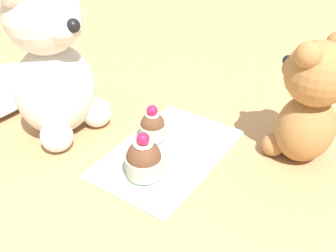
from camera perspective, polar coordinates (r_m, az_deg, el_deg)
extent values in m
plane|color=tan|center=(0.65, 0.00, -4.07)|extent=(4.00, 4.00, 0.00)
cube|color=#8EBC99|center=(0.65, 0.00, -3.86)|extent=(0.25, 0.16, 0.01)
ellipsoid|color=silver|center=(0.70, -15.95, 5.09)|extent=(0.15, 0.13, 0.16)
sphere|color=silver|center=(0.65, -17.75, 14.95)|extent=(0.12, 0.12, 0.12)
ellipsoid|color=silver|center=(0.62, -14.90, 13.70)|extent=(0.06, 0.05, 0.05)
sphere|color=black|center=(0.60, -13.63, 13.97)|extent=(0.02, 0.02, 0.02)
sphere|color=silver|center=(0.67, -15.85, -1.42)|extent=(0.05, 0.05, 0.05)
sphere|color=silver|center=(0.72, -10.35, 1.94)|extent=(0.05, 0.05, 0.05)
ellipsoid|color=#A3703D|center=(0.65, 19.29, -0.31)|extent=(0.12, 0.12, 0.11)
sphere|color=#A3703D|center=(0.61, 20.97, 7.08)|extent=(0.10, 0.10, 0.10)
ellipsoid|color=#A3703D|center=(0.63, 18.14, 7.99)|extent=(0.06, 0.05, 0.04)
sphere|color=black|center=(0.63, 17.03, 9.05)|extent=(0.02, 0.02, 0.02)
sphere|color=#A3703D|center=(0.57, 19.68, 9.68)|extent=(0.04, 0.04, 0.04)
sphere|color=#A3703D|center=(0.71, 18.43, -0.78)|extent=(0.04, 0.04, 0.04)
sphere|color=#A3703D|center=(0.66, 14.98, -2.62)|extent=(0.04, 0.04, 0.04)
cylinder|color=#B2ADA3|center=(0.67, -2.23, -0.69)|extent=(0.05, 0.05, 0.03)
sphere|color=brown|center=(0.67, -2.26, 0.24)|extent=(0.04, 0.04, 0.04)
cylinder|color=white|center=(0.66, -2.30, 1.62)|extent=(0.02, 0.02, 0.00)
sphere|color=#B71947|center=(0.65, -2.31, 2.24)|extent=(0.02, 0.02, 0.02)
cylinder|color=#B2ADA3|center=(0.60, -3.28, -5.74)|extent=(0.06, 0.06, 0.03)
sphere|color=brown|center=(0.59, -3.32, -4.59)|extent=(0.05, 0.05, 0.05)
cylinder|color=white|center=(0.57, -3.40, -2.69)|extent=(0.03, 0.03, 0.00)
sphere|color=#B71947|center=(0.57, -3.43, -1.97)|extent=(0.02, 0.02, 0.02)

